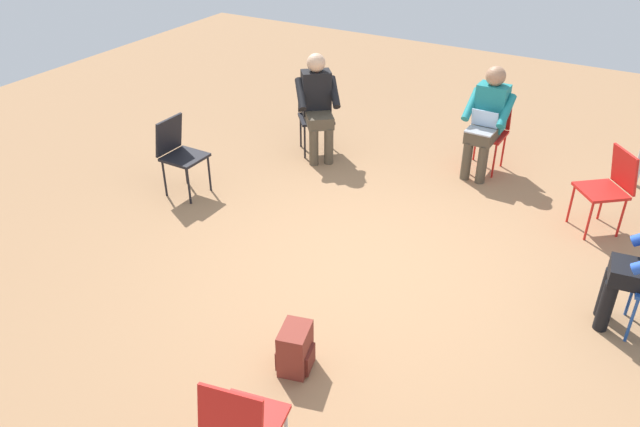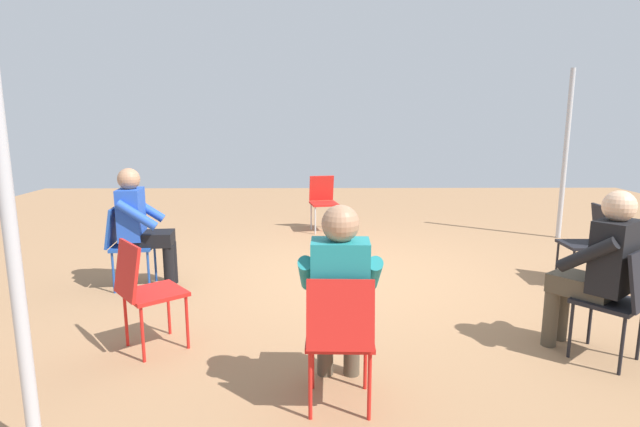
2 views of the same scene
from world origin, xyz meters
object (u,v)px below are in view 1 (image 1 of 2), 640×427
at_px(chair_east, 490,128).
at_px(person_with_laptop, 487,116).
at_px(person_in_black, 317,101).
at_px(backpack_near_laptop_user, 295,351).
at_px(chair_northeast, 315,112).
at_px(chair_southeast, 609,185).
at_px(chair_west, 241,425).
at_px(chair_north, 179,151).

distance_m(chair_east, person_with_laptop, 0.26).
xyz_separation_m(person_in_black, backpack_near_laptop_user, (-3.24, -1.67, -0.54)).
height_order(chair_east, backpack_near_laptop_user, chair_east).
height_order(chair_northeast, chair_southeast, same).
distance_m(chair_west, person_in_black, 4.62).
bearing_deg(person_in_black, person_with_laptop, 156.34).
bearing_deg(chair_southeast, chair_north, 70.24).
bearing_deg(chair_northeast, chair_west, 75.46).
bearing_deg(chair_southeast, chair_east, 20.92).
distance_m(person_in_black, backpack_near_laptop_user, 3.68).
xyz_separation_m(chair_east, person_with_laptop, (-0.17, 0.01, 0.20)).
distance_m(chair_southeast, person_with_laptop, 1.56).
relative_size(chair_southeast, person_in_black, 0.69).
bearing_deg(backpack_near_laptop_user, person_in_black, 27.32).
height_order(chair_north, person_with_laptop, person_with_laptop).
xyz_separation_m(chair_east, backpack_near_laptop_user, (-3.94, 0.22, -0.34)).
bearing_deg(chair_southeast, person_in_black, 49.00).
distance_m(person_with_laptop, backpack_near_laptop_user, 3.82).
distance_m(chair_east, backpack_near_laptop_user, 3.97).
xyz_separation_m(chair_southeast, chair_north, (-1.46, 4.12, 0.00)).
height_order(chair_west, backpack_near_laptop_user, chair_west).
height_order(chair_west, chair_northeast, same).
xyz_separation_m(chair_northeast, person_in_black, (-0.13, -0.11, 0.20)).
relative_size(chair_west, chair_northeast, 1.00).
bearing_deg(chair_north, person_in_black, 153.14).
relative_size(chair_west, chair_southeast, 1.00).
relative_size(chair_east, person_with_laptop, 0.69).
bearing_deg(chair_east, backpack_near_laptop_user, 88.60).
height_order(chair_east, person_in_black, person_in_black).
relative_size(chair_southeast, backpack_near_laptop_user, 2.36).
relative_size(chair_north, backpack_near_laptop_user, 2.36).
bearing_deg(person_in_black, chair_west, 74.94).
height_order(chair_southeast, person_in_black, person_in_black).
xyz_separation_m(chair_east, person_in_black, (-0.71, 1.89, 0.20)).
relative_size(chair_northeast, backpack_near_laptop_user, 2.36).
bearing_deg(chair_west, backpack_near_laptop_user, 93.30).
relative_size(chair_east, chair_northeast, 1.00).
xyz_separation_m(chair_west, backpack_near_laptop_user, (0.97, 0.24, -0.34)).
bearing_deg(person_in_black, backpack_near_laptop_user, 77.76).
xyz_separation_m(chair_southeast, person_in_black, (0.10, 3.30, 0.20)).
relative_size(chair_east, person_in_black, 0.69).
relative_size(chair_southeast, person_with_laptop, 0.69).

